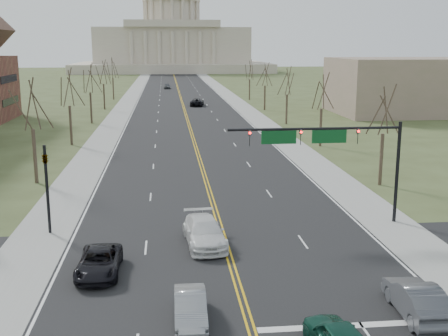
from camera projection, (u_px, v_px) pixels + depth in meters
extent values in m
plane|color=#3E4723|center=(248.00, 320.00, 25.77)|extent=(600.00, 600.00, 0.00)
cube|color=black|center=(181.00, 98.00, 132.62)|extent=(20.00, 380.00, 0.01)
cube|color=black|center=(233.00, 269.00, 31.59)|extent=(120.00, 14.00, 0.01)
cube|color=gray|center=(130.00, 99.00, 131.41)|extent=(4.00, 380.00, 0.03)
cube|color=gray|center=(231.00, 98.00, 133.82)|extent=(4.00, 380.00, 0.03)
cube|color=gold|center=(181.00, 98.00, 132.62)|extent=(0.42, 380.00, 0.01)
cube|color=silver|center=(139.00, 99.00, 131.63)|extent=(0.15, 380.00, 0.01)
cube|color=silver|center=(222.00, 98.00, 133.60)|extent=(0.15, 380.00, 0.01)
cube|color=silver|center=(361.00, 325.00, 25.29)|extent=(9.50, 0.50, 0.01)
cube|color=beige|center=(173.00, 67.00, 268.18)|extent=(90.00, 60.00, 4.00)
cube|color=beige|center=(172.00, 45.00, 266.03)|extent=(70.00, 40.00, 16.00)
cube|color=beige|center=(172.00, 23.00, 244.08)|extent=(42.00, 3.00, 3.00)
cylinder|color=beige|center=(172.00, 15.00, 263.02)|extent=(24.00, 24.00, 12.00)
cylinder|color=beige|center=(171.00, 0.00, 261.56)|extent=(27.00, 27.00, 1.60)
cylinder|color=black|center=(397.00, 173.00, 39.36)|extent=(0.24, 0.24, 7.20)
cylinder|color=black|center=(315.00, 129.00, 38.07)|extent=(12.00, 0.18, 0.18)
imported|color=black|center=(358.00, 136.00, 38.49)|extent=(0.35, 0.40, 1.10)
sphere|color=#FF0C0C|center=(359.00, 131.00, 38.27)|extent=(0.18, 0.18, 0.18)
imported|color=black|center=(301.00, 137.00, 38.09)|extent=(0.35, 0.40, 1.10)
sphere|color=#FF0C0C|center=(301.00, 132.00, 37.87)|extent=(0.18, 0.18, 0.18)
imported|color=black|center=(250.00, 138.00, 37.74)|extent=(0.35, 0.40, 1.10)
sphere|color=#FF0C0C|center=(250.00, 133.00, 37.52)|extent=(0.18, 0.18, 0.18)
cube|color=#0C4C1E|center=(329.00, 136.00, 38.29)|extent=(2.40, 0.12, 0.90)
cube|color=#0C4C1E|center=(279.00, 137.00, 37.94)|extent=(2.40, 0.12, 0.90)
cylinder|color=black|center=(47.00, 190.00, 37.08)|extent=(0.20, 0.20, 6.00)
imported|color=black|center=(45.00, 157.00, 36.60)|extent=(0.32, 0.36, 0.99)
cylinder|color=#3E2D24|center=(381.00, 160.00, 50.14)|extent=(0.32, 0.32, 4.68)
cylinder|color=#3E2D24|center=(35.00, 156.00, 50.87)|extent=(0.32, 0.32, 4.95)
cylinder|color=#3E2D24|center=(321.00, 127.00, 69.56)|extent=(0.32, 0.32, 4.68)
cylinder|color=#3E2D24|center=(71.00, 125.00, 70.30)|extent=(0.32, 0.32, 4.95)
cylinder|color=#3E2D24|center=(287.00, 109.00, 88.99)|extent=(0.32, 0.32, 4.68)
cylinder|color=#3E2D24|center=(91.00, 108.00, 89.73)|extent=(0.32, 0.32, 4.95)
cylinder|color=#3E2D24|center=(265.00, 98.00, 108.42)|extent=(0.32, 0.32, 4.68)
cylinder|color=#3E2D24|center=(104.00, 97.00, 109.16)|extent=(0.32, 0.32, 4.95)
cylinder|color=#3E2D24|center=(250.00, 90.00, 127.85)|extent=(0.32, 0.32, 4.68)
cylinder|color=#3E2D24|center=(113.00, 89.00, 128.58)|extent=(0.32, 0.32, 4.95)
cube|color=black|center=(11.00, 101.00, 94.01)|extent=(0.10, 9.80, 1.20)
cube|color=black|center=(9.00, 79.00, 93.22)|extent=(0.10, 9.80, 1.20)
cube|color=#7E7059|center=(405.00, 86.00, 102.54)|extent=(25.00, 20.00, 10.00)
imported|color=#4B4D52|center=(417.00, 299.00, 26.03)|extent=(1.93, 5.03, 1.63)
imported|color=gray|center=(190.00, 308.00, 25.46)|extent=(1.48, 4.15, 1.36)
imported|color=black|center=(99.00, 262.00, 30.84)|extent=(2.32, 4.93, 1.36)
imported|color=white|center=(204.00, 232.00, 35.32)|extent=(2.77, 5.87, 1.66)
imported|color=black|center=(197.00, 102.00, 115.96)|extent=(3.28, 5.83, 1.54)
imported|color=#4E5156|center=(167.00, 86.00, 160.90)|extent=(1.81, 4.33, 1.46)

